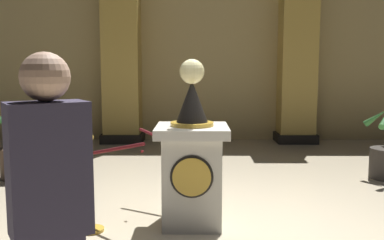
{
  "coord_description": "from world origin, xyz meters",
  "views": [
    {
      "loc": [
        -0.3,
        -4.34,
        1.63
      ],
      "look_at": [
        -0.34,
        -0.02,
        1.11
      ],
      "focal_mm": 39.61,
      "sensor_mm": 36.0,
      "label": 1
    }
  ],
  "objects_px": {
    "pedestal_clock": "(192,162)",
    "potted_palm_left": "(21,158)",
    "stanchion_near": "(182,170)",
    "bystander_guest": "(51,220)",
    "stanchion_far": "(91,198)"
  },
  "relations": [
    {
      "from": "pedestal_clock",
      "to": "potted_palm_left",
      "type": "distance_m",
      "value": 3.24
    },
    {
      "from": "pedestal_clock",
      "to": "potted_palm_left",
      "type": "height_order",
      "value": "pedestal_clock"
    },
    {
      "from": "stanchion_near",
      "to": "bystander_guest",
      "type": "distance_m",
      "value": 3.48
    },
    {
      "from": "pedestal_clock",
      "to": "stanchion_far",
      "type": "relative_size",
      "value": 1.73
    },
    {
      "from": "potted_palm_left",
      "to": "bystander_guest",
      "type": "relative_size",
      "value": 0.65
    },
    {
      "from": "stanchion_far",
      "to": "stanchion_near",
      "type": "bearing_deg",
      "value": 54.48
    },
    {
      "from": "pedestal_clock",
      "to": "potted_palm_left",
      "type": "xyz_separation_m",
      "value": [
        -2.6,
        1.91,
        -0.36
      ]
    },
    {
      "from": "stanchion_near",
      "to": "stanchion_far",
      "type": "bearing_deg",
      "value": -125.52
    },
    {
      "from": "stanchion_far",
      "to": "bystander_guest",
      "type": "height_order",
      "value": "bystander_guest"
    },
    {
      "from": "potted_palm_left",
      "to": "bystander_guest",
      "type": "height_order",
      "value": "bystander_guest"
    },
    {
      "from": "stanchion_far",
      "to": "bystander_guest",
      "type": "relative_size",
      "value": 0.59
    },
    {
      "from": "pedestal_clock",
      "to": "stanchion_near",
      "type": "height_order",
      "value": "pedestal_clock"
    },
    {
      "from": "pedestal_clock",
      "to": "stanchion_near",
      "type": "bearing_deg",
      "value": 97.41
    },
    {
      "from": "stanchion_far",
      "to": "bystander_guest",
      "type": "distance_m",
      "value": 2.26
    },
    {
      "from": "stanchion_near",
      "to": "potted_palm_left",
      "type": "bearing_deg",
      "value": 160.05
    }
  ]
}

